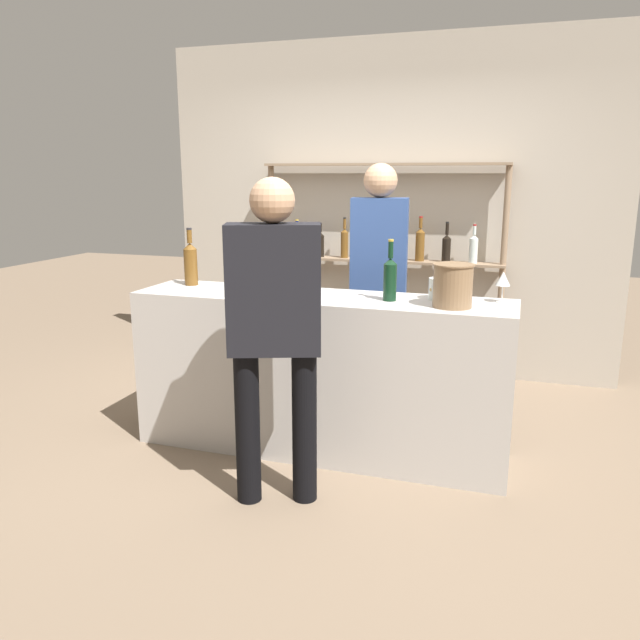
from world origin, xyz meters
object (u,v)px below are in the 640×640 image
object	(u,v)px
counter_bottle_2	(280,273)
ice_bucket	(453,286)
counter_bottle_0	(191,263)
counter_bottle_1	(390,278)
wine_glass	(503,279)
customer_center	(274,320)
server_behind_counter	(379,265)
cork_jar	(439,289)

from	to	relation	value
counter_bottle_2	ice_bucket	bearing A→B (deg)	0.23
counter_bottle_0	counter_bottle_1	bearing A→B (deg)	-4.59
wine_glass	customer_center	xyz separation A→B (m)	(-1.07, -0.81, -0.13)
counter_bottle_0	customer_center	xyz separation A→B (m)	(0.90, -0.77, -0.15)
counter_bottle_2	counter_bottle_1	bearing A→B (deg)	6.41
wine_glass	ice_bucket	xyz separation A→B (m)	(-0.26, -0.21, -0.01)
counter_bottle_0	ice_bucket	xyz separation A→B (m)	(1.71, -0.18, -0.03)
wine_glass	server_behind_counter	size ratio (longest dim) A/B	0.10
customer_center	counter_bottle_2	bearing A→B (deg)	-1.21
counter_bottle_0	wine_glass	distance (m)	1.97
counter_bottle_0	ice_bucket	bearing A→B (deg)	-5.90
server_behind_counter	ice_bucket	bearing A→B (deg)	28.49
counter_bottle_2	cork_jar	world-z (taller)	counter_bottle_2
counter_bottle_0	cork_jar	bearing A→B (deg)	0.56
wine_glass	customer_center	world-z (taller)	customer_center
customer_center	counter_bottle_0	bearing A→B (deg)	29.72
counter_bottle_1	counter_bottle_0	bearing A→B (deg)	175.41
counter_bottle_1	customer_center	xyz separation A→B (m)	(-0.45, -0.66, -0.13)
counter_bottle_1	server_behind_counter	bearing A→B (deg)	107.20
cork_jar	server_behind_counter	size ratio (longest dim) A/B	0.07
wine_glass	counter_bottle_2	bearing A→B (deg)	-170.28
counter_bottle_0	server_behind_counter	distance (m)	1.30
counter_bottle_2	ice_bucket	world-z (taller)	counter_bottle_2
counter_bottle_0	customer_center	size ratio (longest dim) A/B	0.22
wine_glass	cork_jar	world-z (taller)	wine_glass
counter_bottle_1	counter_bottle_2	size ratio (longest dim) A/B	1.03
counter_bottle_1	wine_glass	world-z (taller)	counter_bottle_1
cork_jar	customer_center	xyz separation A→B (m)	(-0.72, -0.79, -0.06)
wine_glass	ice_bucket	distance (m)	0.33
server_behind_counter	customer_center	size ratio (longest dim) A/B	1.05
wine_glass	customer_center	size ratio (longest dim) A/B	0.10
ice_bucket	server_behind_counter	world-z (taller)	server_behind_counter
counter_bottle_1	customer_center	world-z (taller)	customer_center
cork_jar	counter_bottle_2	bearing A→B (deg)	-167.86
counter_bottle_2	server_behind_counter	bearing A→B (deg)	64.75
counter_bottle_1	ice_bucket	xyz separation A→B (m)	(0.36, -0.07, -0.01)
counter_bottle_2	customer_center	xyz separation A→B (m)	(0.20, -0.59, -0.14)
ice_bucket	counter_bottle_0	bearing A→B (deg)	174.10
customer_center	cork_jar	bearing A→B (deg)	-62.16
cork_jar	server_behind_counter	world-z (taller)	server_behind_counter
wine_glass	customer_center	bearing A→B (deg)	-143.02
wine_glass	counter_bottle_1	bearing A→B (deg)	-166.89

